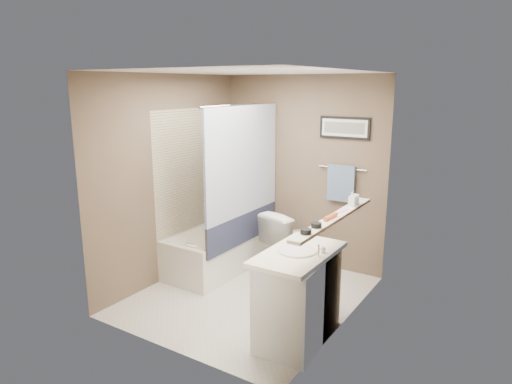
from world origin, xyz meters
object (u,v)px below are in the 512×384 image
Objects in this scene: vanity at (298,298)px; soap_bottle at (352,199)px; toilet at (293,242)px; candle_bowl_far at (316,225)px; hair_brush_front at (331,216)px; bathtub at (220,249)px; glass_jar at (355,199)px; candle_bowl_near at (306,231)px.

soap_bottle reaches higher than vanity.
toilet is 1.82m from candle_bowl_far.
hair_brush_front reaches higher than candle_bowl_far.
candle_bowl_far reaches higher than vanity.
bathtub is 10.43× the size of soap_bottle.
glass_jar is at bearing 168.55° from toilet.
glass_jar reaches higher than candle_bowl_near.
vanity is at bearing 160.87° from candle_bowl_far.
hair_brush_front is at bearing 90.00° from candle_bowl_far.
candle_bowl_far is (1.79, -1.02, 0.89)m from bathtub.
candle_bowl_far is at bearing -90.00° from hair_brush_front.
candle_bowl_near is at bearing -90.00° from hair_brush_front.
glass_jar is at bearing 90.00° from soap_bottle.
bathtub is 1.87m from vanity.
toilet is at bearing 152.42° from glass_jar.
vanity is (1.60, -0.96, 0.15)m from bathtub.
candle_bowl_far is at bearing -23.12° from vanity.
vanity is at bearing -128.64° from hair_brush_front.
bathtub is 1.67× the size of vanity.
hair_brush_front is 1.53× the size of soap_bottle.
vanity is 1.14m from glass_jar.
bathtub is at bearing 150.25° from candle_bowl_far.
candle_bowl_near is at bearing -90.00° from candle_bowl_far.
toilet is 3.64× the size of hair_brush_front.
vanity is 4.09× the size of hair_brush_front.
toilet is 1.35m from soap_bottle.
bathtub is 2.03m from soap_bottle.
candle_bowl_far is at bearing -28.84° from bathtub.
candle_bowl_far is at bearing 90.00° from candle_bowl_near.
glass_jar is 0.08m from soap_bottle.
hair_brush_front is 0.60m from glass_jar.
glass_jar reaches higher than vanity.
vanity is 6.26× the size of soap_bottle.
glass_jar is (0.00, 1.09, 0.03)m from candle_bowl_near.
bathtub is 2.24m from candle_bowl_far.
toilet is 1.30m from glass_jar.
hair_brush_front is at bearing -21.18° from bathtub.
glass_jar is at bearing 90.00° from candle_bowl_near.
candle_bowl_far is at bearing -90.00° from soap_bottle.
bathtub is 0.94m from toilet.
hair_brush_front is at bearing 146.78° from toilet.
toilet is 8.89× the size of candle_bowl_near.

